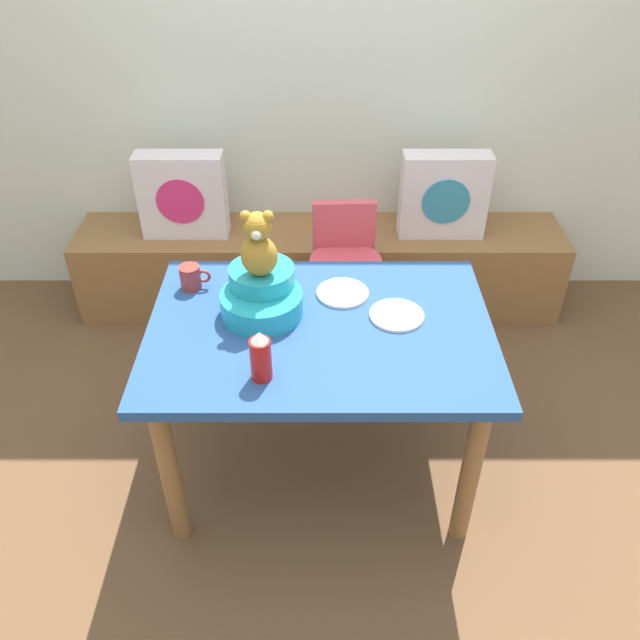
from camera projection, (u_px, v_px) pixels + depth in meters
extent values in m
plane|color=brown|center=(320.00, 462.00, 2.75)|extent=(8.00, 8.00, 0.00)
cube|color=silver|center=(321.00, 52.00, 3.12)|extent=(4.40, 0.10, 2.60)
cube|color=olive|center=(320.00, 268.00, 3.55)|extent=(2.60, 0.44, 0.46)
cube|color=silver|center=(183.00, 195.00, 3.27)|extent=(0.44, 0.14, 0.44)
cylinder|color=#E02D72|center=(181.00, 202.00, 3.21)|extent=(0.24, 0.01, 0.24)
cube|color=silver|center=(444.00, 195.00, 3.26)|extent=(0.44, 0.14, 0.44)
cylinder|color=teal|center=(447.00, 202.00, 3.20)|extent=(0.24, 0.01, 0.24)
cube|color=#264C8C|center=(320.00, 330.00, 2.31)|extent=(1.24, 0.87, 0.04)
cylinder|color=olive|center=(170.00, 473.00, 2.26)|extent=(0.07, 0.07, 0.70)
cylinder|color=olive|center=(470.00, 473.00, 2.26)|extent=(0.07, 0.07, 0.70)
cylinder|color=olive|center=(199.00, 348.00, 2.81)|extent=(0.07, 0.07, 0.70)
cylinder|color=olive|center=(441.00, 348.00, 2.81)|extent=(0.07, 0.07, 0.70)
cylinder|color=#D84C59|center=(346.00, 269.00, 3.02)|extent=(0.34, 0.34, 0.10)
cube|color=#D84C59|center=(344.00, 225.00, 3.04)|extent=(0.30, 0.06, 0.24)
cube|color=white|center=(349.00, 279.00, 2.84)|extent=(0.31, 0.21, 0.02)
cylinder|color=silver|center=(316.00, 334.00, 3.08)|extent=(0.03, 0.03, 0.46)
cylinder|color=silver|center=(374.00, 334.00, 3.08)|extent=(0.03, 0.03, 0.46)
cylinder|color=silver|center=(317.00, 300.00, 3.31)|extent=(0.03, 0.03, 0.46)
cylinder|color=silver|center=(371.00, 300.00, 3.31)|extent=(0.03, 0.03, 0.46)
cylinder|color=teal|center=(262.00, 304.00, 2.33)|extent=(0.30, 0.30, 0.09)
cylinder|color=teal|center=(262.00, 276.00, 2.33)|extent=(0.24, 0.24, 0.07)
ellipsoid|color=#A57826|center=(259.00, 256.00, 2.23)|extent=(0.13, 0.11, 0.15)
sphere|color=#A57826|center=(257.00, 226.00, 2.16)|extent=(0.10, 0.10, 0.10)
sphere|color=beige|center=(256.00, 234.00, 2.13)|extent=(0.04, 0.04, 0.04)
sphere|color=#A57826|center=(245.00, 216.00, 2.14)|extent=(0.04, 0.04, 0.04)
sphere|color=#A57826|center=(268.00, 216.00, 2.14)|extent=(0.04, 0.04, 0.04)
cylinder|color=red|center=(261.00, 359.00, 2.04)|extent=(0.07, 0.07, 0.15)
cone|color=white|center=(259.00, 337.00, 1.98)|extent=(0.06, 0.06, 0.03)
cylinder|color=#9E332D|center=(190.00, 277.00, 2.47)|extent=(0.08, 0.08, 0.09)
torus|color=#9E332D|center=(204.00, 276.00, 2.46)|extent=(0.06, 0.01, 0.06)
cylinder|color=white|center=(397.00, 315.00, 2.34)|extent=(0.20, 0.20, 0.01)
cylinder|color=white|center=(343.00, 293.00, 2.45)|extent=(0.20, 0.20, 0.01)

